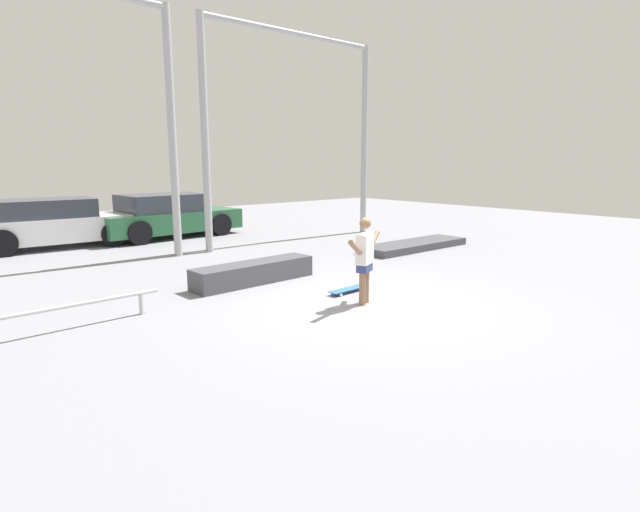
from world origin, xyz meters
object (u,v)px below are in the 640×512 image
Objects in this scene: grind_rail at (54,312)px; parked_car_white at (53,224)px; manual_pad at (414,245)px; grind_box at (254,272)px; skateboarder at (365,257)px; skateboard at (348,289)px; parked_car_green at (167,216)px.

parked_car_white reaches higher than grind_rail.
parked_car_white is (-7.54, 6.80, 0.58)m from manual_pad.
parked_car_white reaches higher than manual_pad.
grind_rail is (-9.36, -1.06, 0.21)m from manual_pad.
grind_box is 0.85× the size of grind_rail.
skateboarder reaches higher than skateboard.
grind_rail is at bearing -170.40° from grind_box.
skateboard is at bearing -95.99° from parked_car_green.
grind_rail reaches higher than manual_pad.
skateboarder is 1.76× the size of skateboard.
grind_box is 0.75× the size of manual_pad.
skateboard is 0.27× the size of grind_rail.
grind_rail is (-4.39, 1.85, -0.51)m from skateboarder.
skateboarder is at bearing -149.60° from manual_pad.
manual_pad is (4.96, 2.91, -0.72)m from skateboarder.
skateboarder reaches higher than grind_rail.
skateboarder is 9.54m from parked_car_green.
parked_car_green reaches higher than grind_rail.
skateboarder is at bearing -115.04° from skateboard.
parked_car_green is at bearing 62.26° from skateboarder.
skateboard is 0.18× the size of parked_car_green.
parked_car_green reaches higher than grind_box.
parked_car_white is at bearing 77.02° from grind_rail.
parked_car_green is (1.29, 7.02, 0.47)m from grind_box.
skateboard is 0.19× the size of parked_car_white.
grind_box is at bearing 9.60° from grind_rail.
parked_car_green is (0.40, 8.81, 0.61)m from skateboard.
manual_pad is 9.42m from grind_rail.
skateboarder is at bearing -71.58° from parked_car_white.
skateboard is at bearing -154.72° from manual_pad.
parked_car_green reaches higher than skateboard.
skateboarder reaches higher than parked_car_green.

